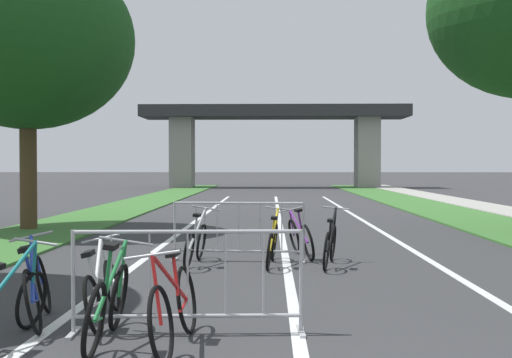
# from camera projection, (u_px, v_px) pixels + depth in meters

# --- Properties ---
(grass_verge_left) EXTENTS (2.66, 54.73, 0.05)m
(grass_verge_left) POSITION_uv_depth(u_px,v_px,m) (126.00, 208.00, 24.84)
(grass_verge_left) COLOR #386B2D
(grass_verge_left) RESTS_ON ground
(grass_verge_right) EXTENTS (2.66, 54.73, 0.05)m
(grass_verge_right) POSITION_uv_depth(u_px,v_px,m) (431.00, 208.00, 24.56)
(grass_verge_right) COLOR #386B2D
(grass_verge_right) RESTS_ON ground
(sidewalk_path_right) EXTENTS (1.85, 54.73, 0.08)m
(sidewalk_path_right) POSITION_uv_depth(u_px,v_px,m) (489.00, 208.00, 24.50)
(sidewalk_path_right) COLOR #9E9B93
(sidewalk_path_right) RESTS_ON ground
(lane_stripe_center) EXTENTS (0.14, 31.66, 0.01)m
(lane_stripe_center) POSITION_uv_depth(u_px,v_px,m) (280.00, 224.00, 18.14)
(lane_stripe_center) COLOR silver
(lane_stripe_center) RESTS_ON ground
(lane_stripe_right_lane) EXTENTS (0.14, 31.66, 0.01)m
(lane_stripe_right_lane) POSITION_uv_depth(u_px,v_px,m) (369.00, 224.00, 18.08)
(lane_stripe_right_lane) COLOR silver
(lane_stripe_right_lane) RESTS_ON ground
(lane_stripe_left_lane) EXTENTS (0.14, 31.66, 0.01)m
(lane_stripe_left_lane) POSITION_uv_depth(u_px,v_px,m) (192.00, 224.00, 18.20)
(lane_stripe_left_lane) COLOR silver
(lane_stripe_left_lane) RESTS_ON ground
(overpass_bridge) EXTENTS (19.84, 4.03, 6.12)m
(overpass_bridge) POSITION_uv_depth(u_px,v_px,m) (274.00, 128.00, 47.43)
(overpass_bridge) COLOR #2D2D30
(overpass_bridge) RESTS_ON ground
(tree_left_pine_far) EXTENTS (5.50, 5.50, 7.30)m
(tree_left_pine_far) POSITION_uv_depth(u_px,v_px,m) (27.00, 39.00, 16.30)
(tree_left_pine_far) COLOR #4C3823
(tree_left_pine_far) RESTS_ON ground
(crowd_barrier_nearest) EXTENTS (2.36, 0.56, 1.05)m
(crowd_barrier_nearest) POSITION_uv_depth(u_px,v_px,m) (188.00, 282.00, 6.32)
(crowd_barrier_nearest) COLOR #ADADB2
(crowd_barrier_nearest) RESTS_ON ground
(crowd_barrier_second) EXTENTS (2.36, 0.55, 1.05)m
(crowd_barrier_second) POSITION_uv_depth(u_px,v_px,m) (239.00, 232.00, 11.10)
(crowd_barrier_second) COLOR #ADADB2
(crowd_barrier_second) RESTS_ON ground
(bicycle_blue_0) EXTENTS (0.74, 1.63, 0.95)m
(bicycle_blue_0) POSITION_uv_depth(u_px,v_px,m) (37.00, 289.00, 6.72)
(bicycle_blue_0) COLOR black
(bicycle_blue_0) RESTS_ON ground
(bicycle_teal_1) EXTENTS (0.54, 1.66, 0.96)m
(bicycle_teal_1) POSITION_uv_depth(u_px,v_px,m) (4.00, 307.00, 5.98)
(bicycle_teal_1) COLOR black
(bicycle_teal_1) RESTS_ON ground
(bicycle_silver_2) EXTENTS (0.51, 1.72, 0.99)m
(bicycle_silver_2) POSITION_uv_depth(u_px,v_px,m) (196.00, 243.00, 10.73)
(bicycle_silver_2) COLOR black
(bicycle_silver_2) RESTS_ON ground
(bicycle_yellow_3) EXTENTS (0.46, 1.72, 0.97)m
(bicycle_yellow_3) POSITION_uv_depth(u_px,v_px,m) (272.00, 244.00, 10.65)
(bicycle_yellow_3) COLOR black
(bicycle_yellow_3) RESTS_ON ground
(bicycle_white_4) EXTENTS (0.53, 1.69, 0.91)m
(bicycle_white_4) POSITION_uv_depth(u_px,v_px,m) (103.00, 290.00, 6.77)
(bicycle_white_4) COLOR black
(bicycle_white_4) RESTS_ON ground
(bicycle_green_5) EXTENTS (0.55, 1.71, 1.00)m
(bicycle_green_5) POSITION_uv_depth(u_px,v_px,m) (108.00, 304.00, 5.96)
(bicycle_green_5) COLOR black
(bicycle_green_5) RESTS_ON ground
(bicycle_black_6) EXTENTS (0.60, 1.72, 0.98)m
(bicycle_black_6) POSITION_uv_depth(u_px,v_px,m) (330.00, 244.00, 10.59)
(bicycle_black_6) COLOR black
(bicycle_black_6) RESTS_ON ground
(bicycle_purple_7) EXTENTS (0.72, 1.72, 0.92)m
(bicycle_purple_7) POSITION_uv_depth(u_px,v_px,m) (300.00, 237.00, 11.60)
(bicycle_purple_7) COLOR black
(bicycle_purple_7) RESTS_ON ground
(bicycle_red_8) EXTENTS (0.51, 1.71, 0.98)m
(bicycle_red_8) POSITION_uv_depth(u_px,v_px,m) (174.00, 307.00, 5.83)
(bicycle_red_8) COLOR black
(bicycle_red_8) RESTS_ON ground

